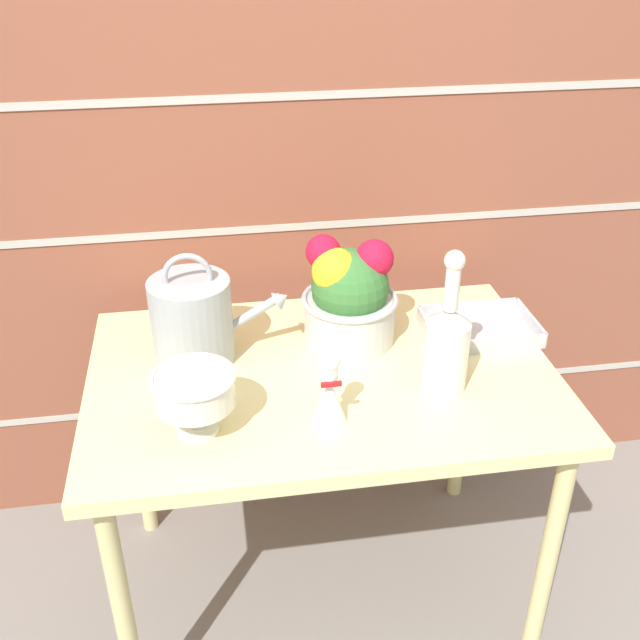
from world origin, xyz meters
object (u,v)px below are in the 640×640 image
watering_can (193,320)px  figurine_vase (330,395)px  glass_decanter (447,343)px  flower_planter (349,295)px  crystal_pedestal_bowl (195,391)px  wire_tray (479,329)px

watering_can → figurine_vase: size_ratio=1.88×
watering_can → glass_decanter: (0.56, -0.21, 0.01)m
flower_planter → glass_decanter: 0.30m
crystal_pedestal_bowl → glass_decanter: size_ratio=0.51×
glass_decanter → wire_tray: glass_decanter is taller
watering_can → wire_tray: size_ratio=1.20×
crystal_pedestal_bowl → figurine_vase: 0.28m
crystal_pedestal_bowl → glass_decanter: glass_decanter is taller
watering_can → wire_tray: 0.73m
watering_can → glass_decanter: size_ratio=0.98×
crystal_pedestal_bowl → watering_can: bearing=89.7°
flower_planter → crystal_pedestal_bowl: bearing=-140.8°
flower_planter → figurine_vase: (-0.11, -0.33, -0.05)m
crystal_pedestal_bowl → flower_planter: flower_planter is taller
wire_tray → crystal_pedestal_bowl: bearing=-158.2°
watering_can → figurine_vase: (0.28, -0.30, -0.04)m
glass_decanter → figurine_vase: size_ratio=1.92×
flower_planter → wire_tray: 0.36m
flower_planter → watering_can: bearing=-175.5°
crystal_pedestal_bowl → wire_tray: size_ratio=0.63×
flower_planter → glass_decanter: (0.18, -0.24, -0.01)m
watering_can → flower_planter: 0.39m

